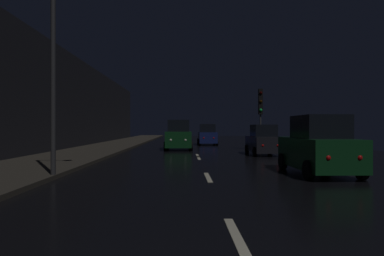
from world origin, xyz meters
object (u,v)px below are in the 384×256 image
(car_approaching_headlights, at_px, (179,136))
(car_parked_right_near, at_px, (318,147))
(traffic_light_far_right, at_px, (261,106))
(streetlamp_overhead, at_px, (66,21))
(car_parked_right_far, at_px, (263,141))
(car_distant_taillights, at_px, (207,135))

(car_approaching_headlights, distance_m, car_parked_right_near, 14.81)
(traffic_light_far_right, height_order, streetlamp_overhead, streetlamp_overhead)
(car_parked_right_near, height_order, car_parked_right_far, car_parked_right_near)
(streetlamp_overhead, distance_m, car_approaching_headlights, 15.87)
(traffic_light_far_right, distance_m, streetlamp_overhead, 17.09)
(traffic_light_far_right, xyz_separation_m, car_approaching_headlights, (-6.11, 0.89, -2.26))
(traffic_light_far_right, distance_m, car_parked_right_near, 13.17)
(car_approaching_headlights, xyz_separation_m, car_distant_taillights, (2.68, 7.11, -0.11))
(car_distant_taillights, height_order, car_parked_right_far, car_distant_taillights)
(car_distant_taillights, xyz_separation_m, car_parked_right_near, (2.63, -20.94, 0.05))
(car_approaching_headlights, height_order, car_parked_right_near, car_approaching_headlights)
(car_parked_right_near, bearing_deg, car_distant_taillights, 7.16)
(traffic_light_far_right, relative_size, streetlamp_overhead, 0.57)
(car_distant_taillights, bearing_deg, car_approaching_headlights, 159.32)
(car_approaching_headlights, distance_m, car_distant_taillights, 7.60)
(traffic_light_far_right, height_order, car_parked_right_near, traffic_light_far_right)
(car_distant_taillights, bearing_deg, car_parked_right_far, -167.86)
(traffic_light_far_right, relative_size, car_distant_taillights, 1.14)
(streetlamp_overhead, xyz_separation_m, car_approaching_headlights, (3.44, 14.93, -4.16))
(car_parked_right_far, bearing_deg, car_approaching_headlights, 46.04)
(car_parked_right_far, bearing_deg, traffic_light_far_right, -10.67)
(streetlamp_overhead, distance_m, car_distant_taillights, 23.26)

